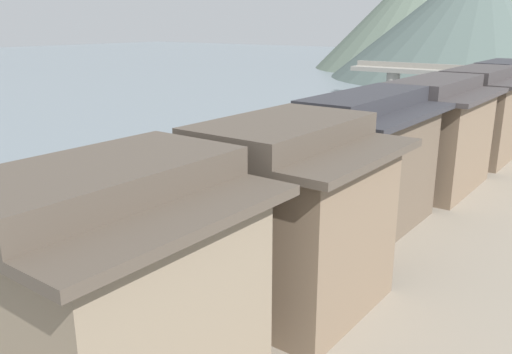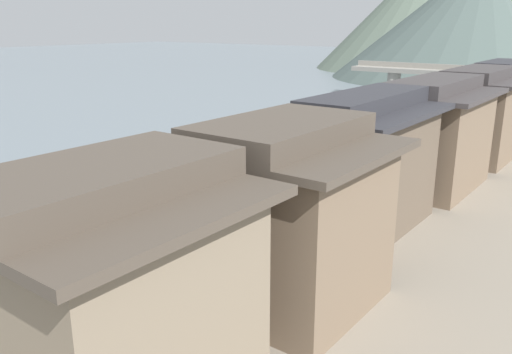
{
  "view_description": "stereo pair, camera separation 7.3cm",
  "coord_description": "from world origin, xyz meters",
  "px_view_note": "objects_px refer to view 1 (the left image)",
  "views": [
    {
      "loc": [
        20.2,
        -3.36,
        10.0
      ],
      "look_at": [
        2.31,
        20.37,
        1.27
      ],
      "focal_mm": 37.03,
      "sensor_mm": 36.0,
      "label": 1
    },
    {
      "loc": [
        20.26,
        -3.32,
        10.0
      ],
      "look_at": [
        2.31,
        20.37,
        1.27
      ],
      "focal_mm": 37.03,
      "sensor_mm": 36.0,
      "label": 2
    }
  ],
  "objects_px": {
    "house_waterfront_nearest": "(110,292)",
    "house_waterfront_tall": "(363,163)",
    "boat_moored_nearest": "(305,135)",
    "house_waterfront_second": "(281,214)",
    "house_waterfront_narrow": "(431,135)",
    "stone_bridge": "(460,78)",
    "house_waterfront_end": "(498,101)",
    "boat_midriver_drifting": "(125,186)",
    "house_waterfront_far": "(475,115)",
    "boat_moored_third": "(417,145)",
    "boat_midriver_upstream": "(184,216)",
    "boat_moored_far": "(371,113)"
  },
  "relations": [
    {
      "from": "house_waterfront_nearest",
      "to": "house_waterfront_tall",
      "type": "distance_m",
      "value": 14.41
    },
    {
      "from": "boat_moored_nearest",
      "to": "house_waterfront_second",
      "type": "xyz_separation_m",
      "value": [
        15.4,
        -26.36,
        3.71
      ]
    },
    {
      "from": "house_waterfront_narrow",
      "to": "stone_bridge",
      "type": "xyz_separation_m",
      "value": [
        -10.54,
        41.02,
        -0.78
      ]
    },
    {
      "from": "boat_moored_nearest",
      "to": "house_waterfront_end",
      "type": "distance_m",
      "value": 16.09
    },
    {
      "from": "boat_midriver_drifting",
      "to": "stone_bridge",
      "type": "distance_m",
      "value": 50.58
    },
    {
      "from": "house_waterfront_far",
      "to": "house_waterfront_end",
      "type": "distance_m",
      "value": 8.01
    },
    {
      "from": "boat_moored_third",
      "to": "house_waterfront_tall",
      "type": "bearing_deg",
      "value": -76.31
    },
    {
      "from": "boat_midriver_upstream",
      "to": "boat_midriver_drifting",
      "type": "bearing_deg",
      "value": 167.07
    },
    {
      "from": "house_waterfront_narrow",
      "to": "house_waterfront_end",
      "type": "bearing_deg",
      "value": 91.19
    },
    {
      "from": "house_waterfront_far",
      "to": "boat_moored_nearest",
      "type": "bearing_deg",
      "value": 171.45
    },
    {
      "from": "boat_moored_nearest",
      "to": "boat_moored_third",
      "type": "relative_size",
      "value": 1.02
    },
    {
      "from": "boat_midriver_drifting",
      "to": "house_waterfront_far",
      "type": "distance_m",
      "value": 23.88
    },
    {
      "from": "stone_bridge",
      "to": "house_waterfront_end",
      "type": "bearing_deg",
      "value": -67.47
    },
    {
      "from": "house_waterfront_far",
      "to": "boat_moored_third",
      "type": "bearing_deg",
      "value": 138.93
    },
    {
      "from": "boat_moored_far",
      "to": "boat_midriver_upstream",
      "type": "height_order",
      "value": "boat_moored_far"
    },
    {
      "from": "boat_midriver_drifting",
      "to": "house_waterfront_tall",
      "type": "distance_m",
      "value": 15.77
    },
    {
      "from": "boat_moored_nearest",
      "to": "house_waterfront_narrow",
      "type": "distance_m",
      "value": 18.71
    },
    {
      "from": "boat_midriver_upstream",
      "to": "stone_bridge",
      "type": "relative_size",
      "value": 0.12
    },
    {
      "from": "boat_moored_nearest",
      "to": "boat_midriver_drifting",
      "type": "distance_m",
      "value": 19.92
    },
    {
      "from": "house_waterfront_nearest",
      "to": "house_waterfront_narrow",
      "type": "bearing_deg",
      "value": 90.69
    },
    {
      "from": "house_waterfront_far",
      "to": "house_waterfront_second",
      "type": "bearing_deg",
      "value": -88.99
    },
    {
      "from": "house_waterfront_nearest",
      "to": "boat_moored_far",
      "type": "bearing_deg",
      "value": 108.11
    },
    {
      "from": "house_waterfront_nearest",
      "to": "boat_moored_nearest",
      "type": "bearing_deg",
      "value": 114.63
    },
    {
      "from": "boat_midriver_upstream",
      "to": "house_waterfront_far",
      "type": "distance_m",
      "value": 21.52
    },
    {
      "from": "boat_moored_third",
      "to": "boat_midriver_upstream",
      "type": "relative_size",
      "value": 1.36
    },
    {
      "from": "house_waterfront_nearest",
      "to": "stone_bridge",
      "type": "bearing_deg",
      "value": 99.67
    },
    {
      "from": "boat_moored_far",
      "to": "house_waterfront_nearest",
      "type": "bearing_deg",
      "value": -71.89
    },
    {
      "from": "boat_moored_far",
      "to": "boat_midriver_drifting",
      "type": "xyz_separation_m",
      "value": [
        -0.18,
        -34.71,
        0.01
      ]
    },
    {
      "from": "house_waterfront_second",
      "to": "house_waterfront_tall",
      "type": "bearing_deg",
      "value": 95.84
    },
    {
      "from": "house_waterfront_narrow",
      "to": "house_waterfront_end",
      "type": "height_order",
      "value": "same"
    },
    {
      "from": "boat_moored_nearest",
      "to": "house_waterfront_end",
      "type": "height_order",
      "value": "house_waterfront_end"
    },
    {
      "from": "boat_moored_nearest",
      "to": "boat_midriver_upstream",
      "type": "xyz_separation_m",
      "value": [
        5.92,
        -21.42,
        0.01
      ]
    },
    {
      "from": "house_waterfront_second",
      "to": "boat_moored_far",
      "type": "bearing_deg",
      "value": 111.11
    },
    {
      "from": "boat_midriver_drifting",
      "to": "house_waterfront_narrow",
      "type": "height_order",
      "value": "house_waterfront_narrow"
    },
    {
      "from": "house_waterfront_far",
      "to": "house_waterfront_end",
      "type": "bearing_deg",
      "value": 92.94
    },
    {
      "from": "boat_moored_nearest",
      "to": "boat_midriver_drifting",
      "type": "xyz_separation_m",
      "value": [
        -0.67,
        -19.91,
        0.05
      ]
    },
    {
      "from": "boat_moored_third",
      "to": "house_waterfront_tall",
      "type": "distance_m",
      "value": 22.23
    },
    {
      "from": "boat_moored_nearest",
      "to": "house_waterfront_nearest",
      "type": "xyz_separation_m",
      "value": [
        15.18,
        -33.11,
        3.71
      ]
    },
    {
      "from": "boat_midriver_drifting",
      "to": "boat_moored_nearest",
      "type": "bearing_deg",
      "value": 88.06
    },
    {
      "from": "boat_moored_far",
      "to": "boat_midriver_upstream",
      "type": "bearing_deg",
      "value": -79.97
    },
    {
      "from": "house_waterfront_tall",
      "to": "boat_midriver_upstream",
      "type": "bearing_deg",
      "value": -162.67
    },
    {
      "from": "boat_moored_third",
      "to": "boat_moored_far",
      "type": "height_order",
      "value": "boat_moored_far"
    },
    {
      "from": "house_waterfront_narrow",
      "to": "house_waterfront_far",
      "type": "xyz_separation_m",
      "value": [
        0.07,
        8.43,
        0.0
      ]
    },
    {
      "from": "boat_midriver_drifting",
      "to": "house_waterfront_end",
      "type": "xyz_separation_m",
      "value": [
        15.24,
        25.66,
        3.66
      ]
    },
    {
      "from": "house_waterfront_end",
      "to": "stone_bridge",
      "type": "distance_m",
      "value": 26.63
    },
    {
      "from": "boat_midriver_upstream",
      "to": "house_waterfront_nearest",
      "type": "distance_m",
      "value": 15.36
    },
    {
      "from": "boat_moored_third",
      "to": "house_waterfront_end",
      "type": "distance_m",
      "value": 7.12
    },
    {
      "from": "house_waterfront_far",
      "to": "boat_midriver_drifting",
      "type": "bearing_deg",
      "value": -131.55
    },
    {
      "from": "house_waterfront_end",
      "to": "house_waterfront_second",
      "type": "bearing_deg",
      "value": -88.51
    },
    {
      "from": "house_waterfront_end",
      "to": "stone_bridge",
      "type": "xyz_separation_m",
      "value": [
        -10.2,
        24.59,
        -0.79
      ]
    }
  ]
}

